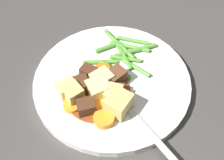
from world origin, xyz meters
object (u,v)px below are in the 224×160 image
(fork, at_px, (137,119))
(potato_chunk_5, at_px, (118,104))
(potato_chunk_0, at_px, (67,89))
(potato_chunk_2, at_px, (73,94))
(carrot_slice_2, at_px, (103,71))
(carrot_slice_4, at_px, (72,105))
(potato_chunk_1, at_px, (102,80))
(carrot_slice_0, at_px, (107,78))
(carrot_slice_3, at_px, (104,119))
(meat_chunk_0, at_px, (119,91))
(meat_chunk_3, at_px, (89,73))
(potato_chunk_4, at_px, (98,89))
(meat_chunk_2, at_px, (81,86))
(dinner_plate, at_px, (112,83))
(carrot_slice_1, at_px, (96,105))
(meat_chunk_4, at_px, (86,107))
(meat_chunk_1, at_px, (116,76))
(potato_chunk_3, at_px, (113,95))

(fork, bearing_deg, potato_chunk_5, -104.56)
(potato_chunk_0, relative_size, potato_chunk_2, 1.02)
(carrot_slice_2, bearing_deg, carrot_slice_4, -15.41)
(potato_chunk_0, distance_m, potato_chunk_1, 0.06)
(carrot_slice_0, height_order, carrot_slice_4, same)
(carrot_slice_3, distance_m, potato_chunk_2, 0.07)
(potato_chunk_2, bearing_deg, meat_chunk_0, 118.27)
(meat_chunk_3, bearing_deg, meat_chunk_0, 75.07)
(carrot_slice_2, xyz_separation_m, potato_chunk_5, (0.06, 0.05, 0.01))
(potato_chunk_1, bearing_deg, carrot_slice_0, 162.68)
(carrot_slice_3, distance_m, meat_chunk_0, 0.06)
(potato_chunk_1, distance_m, potato_chunk_4, 0.02)
(potato_chunk_0, relative_size, meat_chunk_0, 1.51)
(carrot_slice_4, relative_size, potato_chunk_4, 0.85)
(meat_chunk_2, relative_size, fork, 0.19)
(carrot_slice_4, xyz_separation_m, potato_chunk_1, (-0.06, 0.03, 0.01))
(carrot_slice_3, bearing_deg, potato_chunk_0, -111.54)
(carrot_slice_0, relative_size, potato_chunk_5, 0.82)
(dinner_plate, height_order, carrot_slice_2, carrot_slice_2)
(potato_chunk_0, relative_size, meat_chunk_3, 1.24)
(dinner_plate, xyz_separation_m, carrot_slice_4, (0.07, -0.04, 0.01))
(meat_chunk_0, bearing_deg, carrot_slice_0, -129.37)
(carrot_slice_2, height_order, meat_chunk_0, meat_chunk_0)
(carrot_slice_1, bearing_deg, meat_chunk_4, -42.24)
(carrot_slice_1, relative_size, fork, 0.17)
(carrot_slice_1, height_order, meat_chunk_1, meat_chunk_1)
(carrot_slice_4, height_order, meat_chunk_3, meat_chunk_3)
(potato_chunk_3, height_order, meat_chunk_4, potato_chunk_3)
(potato_chunk_1, height_order, potato_chunk_4, potato_chunk_4)
(potato_chunk_4, bearing_deg, meat_chunk_2, -85.81)
(potato_chunk_2, height_order, potato_chunk_4, potato_chunk_2)
(carrot_slice_1, height_order, potato_chunk_0, potato_chunk_0)
(carrot_slice_3, distance_m, meat_chunk_2, 0.07)
(potato_chunk_3, bearing_deg, carrot_slice_3, -0.56)
(carrot_slice_2, relative_size, meat_chunk_2, 0.97)
(dinner_plate, relative_size, meat_chunk_3, 10.88)
(potato_chunk_4, relative_size, meat_chunk_3, 1.35)
(carrot_slice_1, height_order, meat_chunk_2, meat_chunk_2)
(potato_chunk_2, bearing_deg, meat_chunk_1, 139.50)
(meat_chunk_0, xyz_separation_m, meat_chunk_1, (-0.03, -0.01, 0.00))
(meat_chunk_2, relative_size, meat_chunk_3, 1.12)
(meat_chunk_0, relative_size, meat_chunk_2, 0.73)
(potato_chunk_1, xyz_separation_m, meat_chunk_0, (0.01, 0.03, -0.00))
(dinner_plate, relative_size, potato_chunk_4, 8.04)
(meat_chunk_3, height_order, fork, meat_chunk_3)
(fork, bearing_deg, carrot_slice_1, -91.29)
(dinner_plate, height_order, carrot_slice_4, carrot_slice_4)
(carrot_slice_2, distance_m, meat_chunk_0, 0.05)
(potato_chunk_5, relative_size, meat_chunk_2, 1.41)
(carrot_slice_1, bearing_deg, potato_chunk_4, -167.72)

